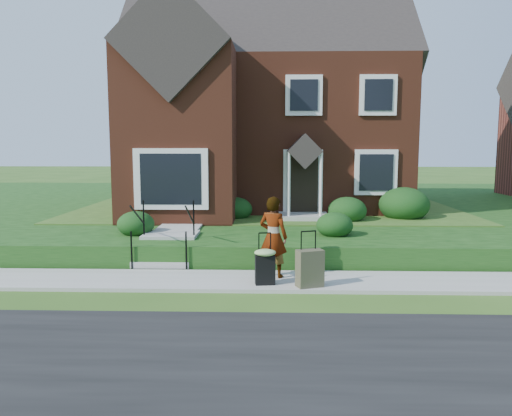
{
  "coord_description": "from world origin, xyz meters",
  "views": [
    {
      "loc": [
        0.14,
        -10.61,
        2.99
      ],
      "look_at": [
        -0.24,
        2.0,
        1.4
      ],
      "focal_mm": 35.0,
      "sensor_mm": 36.0,
      "label": 1
    }
  ],
  "objects_px": {
    "woman": "(273,237)",
    "suitcase_black": "(265,264)",
    "suitcase_olive": "(310,268)",
    "front_steps": "(168,244)"
  },
  "relations": [
    {
      "from": "front_steps",
      "to": "woman",
      "type": "bearing_deg",
      "value": -30.74
    },
    {
      "from": "suitcase_olive",
      "to": "woman",
      "type": "bearing_deg",
      "value": 114.26
    },
    {
      "from": "woman",
      "to": "suitcase_black",
      "type": "height_order",
      "value": "woman"
    },
    {
      "from": "woman",
      "to": "suitcase_black",
      "type": "xyz_separation_m",
      "value": [
        -0.17,
        -0.63,
        -0.47
      ]
    },
    {
      "from": "front_steps",
      "to": "suitcase_black",
      "type": "height_order",
      "value": "front_steps"
    },
    {
      "from": "front_steps",
      "to": "woman",
      "type": "relative_size",
      "value": 1.12
    },
    {
      "from": "front_steps",
      "to": "suitcase_olive",
      "type": "relative_size",
      "value": 1.74
    },
    {
      "from": "suitcase_black",
      "to": "suitcase_olive",
      "type": "height_order",
      "value": "suitcase_olive"
    },
    {
      "from": "suitcase_black",
      "to": "suitcase_olive",
      "type": "distance_m",
      "value": 0.94
    },
    {
      "from": "woman",
      "to": "suitcase_olive",
      "type": "bearing_deg",
      "value": 158.79
    }
  ]
}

